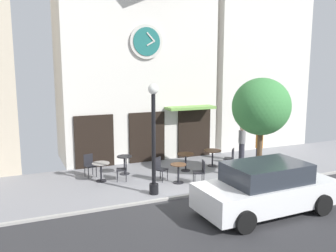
{
  "coord_description": "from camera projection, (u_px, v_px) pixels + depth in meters",
  "views": [
    {
      "loc": [
        -5.7,
        -10.73,
        4.51
      ],
      "look_at": [
        0.01,
        2.47,
        2.05
      ],
      "focal_mm": 39.45,
      "sensor_mm": 36.0,
      "label": 1
    }
  ],
  "objects": [
    {
      "name": "ground_plane",
      "position": [
        198.0,
        197.0,
        12.6
      ],
      "size": [
        26.58,
        10.1,
        0.13
      ],
      "color": "gray"
    },
    {
      "name": "clock_building",
      "position": [
        136.0,
        50.0,
        17.62
      ],
      "size": [
        7.3,
        4.32,
        9.97
      ],
      "color": "silver",
      "rests_on": "ground_plane"
    },
    {
      "name": "neighbor_building_right",
      "position": [
        247.0,
        15.0,
        20.47
      ],
      "size": [
        5.5,
        4.12,
        14.29
      ],
      "color": "silver",
      "rests_on": "ground_plane"
    },
    {
      "name": "street_lamp",
      "position": [
        154.0,
        139.0,
        12.54
      ],
      "size": [
        0.36,
        0.36,
        3.84
      ],
      "color": "black",
      "rests_on": "ground_plane"
    },
    {
      "name": "street_tree",
      "position": [
        261.0,
        107.0,
        13.99
      ],
      "size": [
        2.3,
        2.07,
        3.97
      ],
      "color": "brown",
      "rests_on": "ground_plane"
    },
    {
      "name": "cafe_table_center_right",
      "position": [
        101.0,
        169.0,
        14.16
      ],
      "size": [
        0.67,
        0.67,
        0.73
      ],
      "color": "black",
      "rests_on": "ground_plane"
    },
    {
      "name": "cafe_table_leftmost",
      "position": [
        124.0,
        162.0,
        15.08
      ],
      "size": [
        0.62,
        0.62,
        0.76
      ],
      "color": "black",
      "rests_on": "ground_plane"
    },
    {
      "name": "cafe_table_rightmost",
      "position": [
        178.0,
        171.0,
        13.97
      ],
      "size": [
        0.6,
        0.6,
        0.74
      ],
      "color": "black",
      "rests_on": "ground_plane"
    },
    {
      "name": "cafe_table_center_left",
      "position": [
        186.0,
        159.0,
        15.55
      ],
      "size": [
        0.71,
        0.71,
        0.74
      ],
      "color": "black",
      "rests_on": "ground_plane"
    },
    {
      "name": "cafe_table_near_curb",
      "position": [
        213.0,
        154.0,
        16.26
      ],
      "size": [
        0.77,
        0.77,
        0.72
      ],
      "color": "black",
      "rests_on": "ground_plane"
    },
    {
      "name": "cafe_chair_facing_wall",
      "position": [
        201.0,
        170.0,
        13.87
      ],
      "size": [
        0.5,
        0.5,
        0.9
      ],
      "color": "black",
      "rests_on": "ground_plane"
    },
    {
      "name": "cafe_chair_facing_street",
      "position": [
        231.0,
        157.0,
        15.82
      ],
      "size": [
        0.57,
        0.57,
        0.9
      ],
      "color": "black",
      "rests_on": "ground_plane"
    },
    {
      "name": "cafe_chair_near_tree",
      "position": [
        124.0,
        167.0,
        14.23
      ],
      "size": [
        0.5,
        0.5,
        0.9
      ],
      "color": "black",
      "rests_on": "ground_plane"
    },
    {
      "name": "cafe_chair_right_end",
      "position": [
        89.0,
        164.0,
        14.77
      ],
      "size": [
        0.48,
        0.48,
        0.9
      ],
      "color": "black",
      "rests_on": "ground_plane"
    },
    {
      "name": "cafe_chair_left_end",
      "position": [
        160.0,
        167.0,
        14.28
      ],
      "size": [
        0.55,
        0.55,
        0.9
      ],
      "color": "black",
      "rests_on": "ground_plane"
    },
    {
      "name": "pedestrian_grey",
      "position": [
        242.0,
        143.0,
        17.02
      ],
      "size": [
        0.45,
        0.45,
        1.67
      ],
      "color": "#2D2D38",
      "rests_on": "ground_plane"
    },
    {
      "name": "pedestrian_orange",
      "position": [
        259.0,
        148.0,
        16.11
      ],
      "size": [
        0.39,
        0.39,
        1.67
      ],
      "color": "#2D2D38",
      "rests_on": "ground_plane"
    },
    {
      "name": "parked_car_white",
      "position": [
        266.0,
        188.0,
        11.17
      ],
      "size": [
        4.36,
        2.13,
        1.55
      ],
      "color": "white",
      "rests_on": "ground_plane"
    }
  ]
}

